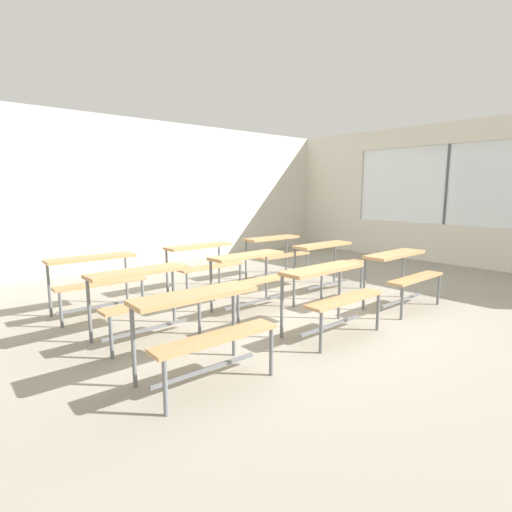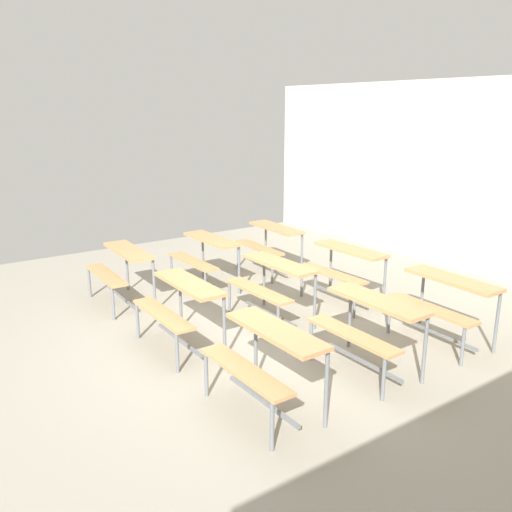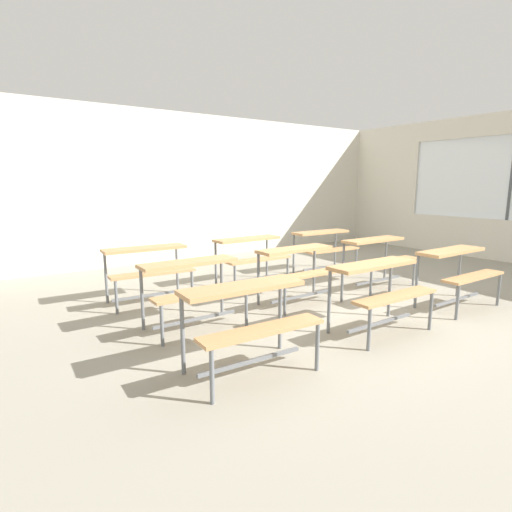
{
  "view_description": "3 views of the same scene",
  "coord_description": "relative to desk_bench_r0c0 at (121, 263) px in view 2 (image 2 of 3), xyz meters",
  "views": [
    {
      "loc": [
        -3.8,
        -3.3,
        1.6
      ],
      "look_at": [
        -0.37,
        0.59,
        0.73
      ],
      "focal_mm": 28.0,
      "sensor_mm": 36.0,
      "label": 1
    },
    {
      "loc": [
        4.57,
        -3.09,
        2.56
      ],
      "look_at": [
        -1.25,
        1.02,
        0.58
      ],
      "focal_mm": 37.66,
      "sensor_mm": 36.0,
      "label": 2
    },
    {
      "loc": [
        -3.8,
        -3.3,
        1.6
      ],
      "look_at": [
        -1.0,
        0.79,
        0.69
      ],
      "focal_mm": 28.0,
      "sensor_mm": 36.0,
      "label": 3
    }
  ],
  "objects": [
    {
      "name": "desk_bench_r1c2",
      "position": [
        3.23,
        1.26,
        0.0
      ],
      "size": [
        1.11,
        0.6,
        0.74
      ],
      "rotation": [
        0.0,
        0.0,
        -0.01
      ],
      "color": "tan",
      "rests_on": "ground"
    },
    {
      "name": "desk_bench_r1c1",
      "position": [
        1.65,
        1.27,
        0.0
      ],
      "size": [
        1.11,
        0.61,
        0.74
      ],
      "rotation": [
        0.0,
        0.0,
        0.01
      ],
      "color": "tan",
      "rests_on": "ground"
    },
    {
      "name": "desk_bench_r0c2",
      "position": [
        3.24,
        0.0,
        0.0
      ],
      "size": [
        1.1,
        0.59,
        0.74
      ],
      "rotation": [
        0.0,
        0.0,
        -0.0
      ],
      "color": "tan",
      "rests_on": "ground"
    },
    {
      "name": "desk_bench_r0c1",
      "position": [
        1.69,
        -0.0,
        0.0
      ],
      "size": [
        1.11,
        0.6,
        0.74
      ],
      "rotation": [
        0.0,
        0.0,
        -0.01
      ],
      "color": "tan",
      "rests_on": "ground"
    },
    {
      "name": "desk_bench_r2c0",
      "position": [
        -0.0,
        2.47,
        0.0
      ],
      "size": [
        1.12,
        0.64,
        0.74
      ],
      "rotation": [
        0.0,
        0.0,
        -0.04
      ],
      "color": "tan",
      "rests_on": "ground"
    },
    {
      "name": "wall_back",
      "position": [
        2.03,
        5.12,
        0.94
      ],
      "size": [
        10.0,
        0.12,
        3.0
      ],
      "primitive_type": "cube",
      "color": "silver",
      "rests_on": "ground"
    },
    {
      "name": "desk_bench_r2c2",
      "position": [
        3.24,
        2.45,
        0.0
      ],
      "size": [
        1.12,
        0.63,
        0.74
      ],
      "rotation": [
        0.0,
        0.0,
        -0.04
      ],
      "color": "tan",
      "rests_on": "ground"
    },
    {
      "name": "ground",
      "position": [
        2.03,
        0.62,
        -0.59
      ],
      "size": [
        10.0,
        9.0,
        0.05
      ],
      "primitive_type": "cube",
      "color": "gray"
    },
    {
      "name": "desk_bench_r2c1",
      "position": [
        1.66,
        2.46,
        0.0
      ],
      "size": [
        1.11,
        0.61,
        0.74
      ],
      "rotation": [
        0.0,
        0.0,
        0.02
      ],
      "color": "tan",
      "rests_on": "ground"
    },
    {
      "name": "desk_bench_r0c0",
      "position": [
        0.0,
        0.0,
        0.0
      ],
      "size": [
        1.12,
        0.63,
        0.74
      ],
      "rotation": [
        0.0,
        0.0,
        -0.04
      ],
      "color": "tan",
      "rests_on": "ground"
    },
    {
      "name": "desk_bench_r1c0",
      "position": [
        0.08,
        1.24,
        0.0
      ],
      "size": [
        1.11,
        0.6,
        0.74
      ],
      "rotation": [
        0.0,
        0.0,
        0.01
      ],
      "color": "tan",
      "rests_on": "ground"
    }
  ]
}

